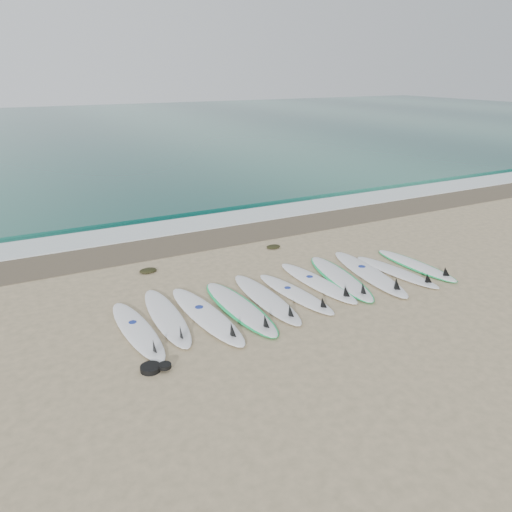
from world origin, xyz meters
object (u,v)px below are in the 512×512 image
surfboard_5 (297,294)px  surfboard_10 (416,265)px  leash_coil (154,368)px  surfboard_0 (138,331)px

surfboard_5 → surfboard_10: bearing=-5.8°
surfboard_10 → leash_coil: (-6.72, -1.27, 0.00)m
leash_coil → surfboard_0: bearing=85.4°
surfboard_0 → leash_coil: 1.24m
surfboard_5 → surfboard_0: bearing=173.6°
surfboard_0 → surfboard_5: bearing=-2.7°
surfboard_10 → leash_coil: surfboard_10 is taller
surfboard_10 → leash_coil: 6.84m
surfboard_5 → leash_coil: (-3.38, -1.23, -0.00)m
surfboard_10 → leash_coil: bearing=-171.7°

